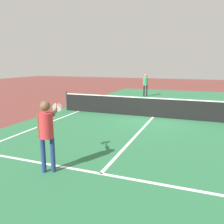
{
  "coord_description": "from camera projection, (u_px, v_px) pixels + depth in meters",
  "views": [
    {
      "loc": [
        2.08,
        -11.11,
        2.58
      ],
      "look_at": [
        -0.61,
        -4.05,
        1.0
      ],
      "focal_mm": 37.49,
      "sensor_mm": 36.0,
      "label": 1
    }
  ],
  "objects": [
    {
      "name": "player_near",
      "position": [
        47.0,
        128.0,
        5.47
      ],
      "size": [
        0.59,
        1.19,
        1.74
      ],
      "color": "navy",
      "rests_on": "ground_plane"
    },
    {
      "name": "line_service_near",
      "position": [
        101.0,
        174.0,
        5.56
      ],
      "size": [
        8.22,
        0.1,
        0.01
      ],
      "primitive_type": "cube",
      "color": "white",
      "rests_on": "ground_plane"
    },
    {
      "name": "net",
      "position": [
        153.0,
        107.0,
        11.32
      ],
      "size": [
        9.79,
        0.09,
        1.07
      ],
      "color": "#33383D",
      "rests_on": "ground_plane"
    },
    {
      "name": "ground_plane",
      "position": [
        153.0,
        117.0,
        11.42
      ],
      "size": [
        60.0,
        60.0,
        0.0
      ],
      "primitive_type": "plane",
      "color": "brown"
    },
    {
      "name": "player_far",
      "position": [
        146.0,
        82.0,
        18.41
      ],
      "size": [
        0.54,
        1.22,
        1.75
      ],
      "color": "black",
      "rests_on": "ground_plane"
    },
    {
      "name": "line_center_service",
      "position": [
        136.0,
        136.0,
        8.49
      ],
      "size": [
        0.1,
        6.4,
        0.01
      ],
      "primitive_type": "cube",
      "color": "white",
      "rests_on": "ground_plane"
    },
    {
      "name": "court_surface_inbounds",
      "position": [
        153.0,
        117.0,
        11.42
      ],
      "size": [
        10.62,
        24.4,
        0.0
      ],
      "primitive_type": "cube",
      "color": "#2D7247",
      "rests_on": "ground_plane"
    }
  ]
}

